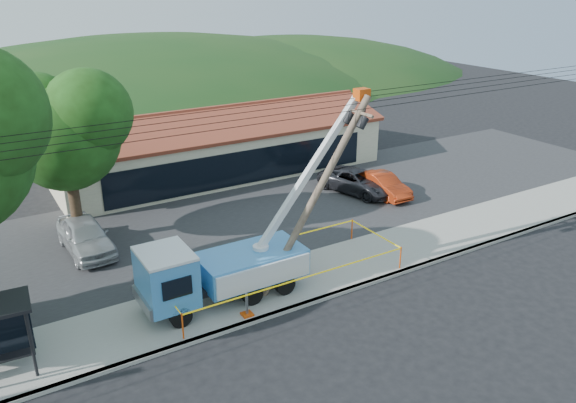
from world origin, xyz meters
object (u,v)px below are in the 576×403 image
at_px(car_red, 382,197).
at_px(car_silver, 88,253).
at_px(utility_truck, 220,267).
at_px(leaning_pole, 321,186).
at_px(car_dark, 357,194).

bearing_deg(car_red, car_silver, 176.75).
distance_m(utility_truck, leaning_pole, 5.41).
bearing_deg(leaning_pole, car_red, 35.58).
bearing_deg(leaning_pole, car_dark, 43.51).
xyz_separation_m(car_silver, car_red, (17.61, -1.57, 0.00)).
bearing_deg(car_red, car_dark, 131.26).
bearing_deg(leaning_pole, utility_truck, 172.05).
height_order(car_red, car_dark, car_dark).
xyz_separation_m(leaning_pole, car_silver, (-8.30, 8.23, -4.56)).
height_order(car_silver, car_dark, car_silver).
xyz_separation_m(utility_truck, car_red, (13.82, 6.03, -1.65)).
relative_size(car_silver, car_dark, 0.94).
distance_m(car_red, car_dark, 1.58).
bearing_deg(car_silver, utility_truck, -66.56).
distance_m(utility_truck, car_silver, 8.65).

